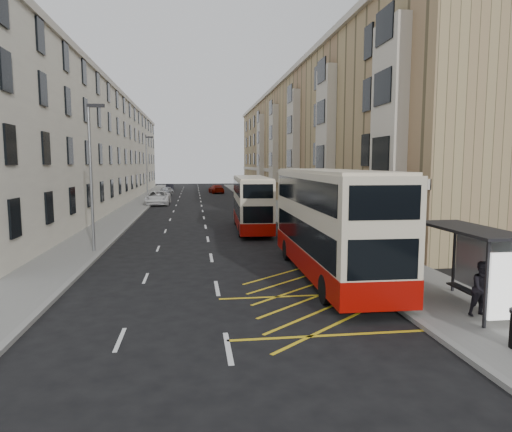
{
  "coord_description": "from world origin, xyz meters",
  "views": [
    {
      "loc": [
        -0.85,
        -13.84,
        4.97
      ],
      "look_at": [
        2.05,
        7.48,
        2.48
      ],
      "focal_mm": 32.0,
      "sensor_mm": 36.0,
      "label": 1
    }
  ],
  "objects": [
    {
      "name": "double_decker_front",
      "position": [
        5.0,
        5.14,
        2.39
      ],
      "size": [
        2.93,
        11.82,
        4.69
      ],
      "rotation": [
        0.0,
        0.0,
        -0.02
      ],
      "color": "beige",
      "rests_on": "ground"
    },
    {
      "name": "car_silver",
      "position": [
        -5.2,
        57.74,
        0.7
      ],
      "size": [
        2.52,
        4.39,
        1.41
      ],
      "primitive_type": "imported",
      "rotation": [
        0.0,
        0.0,
        -0.22
      ],
      "color": "#B5B8BD",
      "rests_on": "ground"
    },
    {
      "name": "white_van",
      "position": [
        -5.2,
        42.1,
        0.84
      ],
      "size": [
        2.86,
        6.06,
        1.67
      ],
      "primitive_type": "imported",
      "rotation": [
        0.0,
        0.0,
        -0.01
      ],
      "color": "silver",
      "rests_on": "ground"
    },
    {
      "name": "bus_shelter",
      "position": [
        8.34,
        -0.39,
        2.14
      ],
      "size": [
        1.65,
        4.25,
        2.7
      ],
      "color": "black",
      "rests_on": "pavement_right"
    },
    {
      "name": "double_decker_rear",
      "position": [
        3.39,
        19.66,
        2.03
      ],
      "size": [
        2.74,
        10.08,
        3.98
      ],
      "rotation": [
        0.0,
        0.0,
        -0.04
      ],
      "color": "beige",
      "rests_on": "ground"
    },
    {
      "name": "guard_railing",
      "position": [
        6.25,
        5.75,
        0.86
      ],
      "size": [
        0.06,
        6.56,
        1.01
      ],
      "color": "red",
      "rests_on": "pavement_right"
    },
    {
      "name": "kerb_right",
      "position": [
        6.0,
        30.0,
        0.07
      ],
      "size": [
        0.25,
        120.0,
        0.15
      ],
      "primitive_type": "cube",
      "color": "gray",
      "rests_on": "ground"
    },
    {
      "name": "road_markings",
      "position": [
        0.0,
        45.0,
        0.01
      ],
      "size": [
        10.0,
        110.0,
        0.01
      ],
      "primitive_type": null,
      "color": "silver",
      "rests_on": "ground"
    },
    {
      "name": "pedestrian_far",
      "position": [
        6.35,
        6.51,
        1.1
      ],
      "size": [
        1.18,
        0.66,
        1.9
      ],
      "primitive_type": "imported",
      "rotation": [
        0.0,
        0.0,
        2.96
      ],
      "color": "black",
      "rests_on": "pavement_right"
    },
    {
      "name": "terrace_left",
      "position": [
        -13.43,
        45.5,
        6.52
      ],
      "size": [
        9.18,
        79.0,
        13.25
      ],
      "color": "silver",
      "rests_on": "ground"
    },
    {
      "name": "street_lamp_near",
      "position": [
        -6.35,
        12.0,
        4.64
      ],
      "size": [
        0.93,
        0.18,
        8.0
      ],
      "color": "slate",
      "rests_on": "pavement_left"
    },
    {
      "name": "kerb_left",
      "position": [
        -6.0,
        30.0,
        0.07
      ],
      "size": [
        0.25,
        120.0,
        0.15
      ],
      "primitive_type": "cube",
      "color": "gray",
      "rests_on": "ground"
    },
    {
      "name": "pavement_right",
      "position": [
        8.0,
        30.0,
        0.07
      ],
      "size": [
        4.0,
        120.0,
        0.15
      ],
      "primitive_type": "cube",
      "color": "slate",
      "rests_on": "ground"
    },
    {
      "name": "pavement_left",
      "position": [
        -7.5,
        30.0,
        0.07
      ],
      "size": [
        3.0,
        120.0,
        0.15
      ],
      "primitive_type": "cube",
      "color": "slate",
      "rests_on": "ground"
    },
    {
      "name": "car_red",
      "position": [
        2.86,
        62.73,
        0.7
      ],
      "size": [
        2.71,
        5.1,
        1.41
      ],
      "primitive_type": "imported",
      "rotation": [
        0.0,
        0.0,
        3.3
      ],
      "color": "#8F0D01",
      "rests_on": "ground"
    },
    {
      "name": "street_lamp_far",
      "position": [
        -6.35,
        42.0,
        4.64
      ],
      "size": [
        0.93,
        0.18,
        8.0
      ],
      "color": "slate",
      "rests_on": "pavement_left"
    },
    {
      "name": "terrace_right",
      "position": [
        14.88,
        45.38,
        7.52
      ],
      "size": [
        10.75,
        79.0,
        15.25
      ],
      "color": "tan",
      "rests_on": "ground"
    },
    {
      "name": "car_dark",
      "position": [
        -5.2,
        70.24,
        0.64
      ],
      "size": [
        1.45,
        3.93,
        1.28
      ],
      "primitive_type": "imported",
      "rotation": [
        0.0,
        0.0,
        -0.02
      ],
      "color": "black",
      "rests_on": "ground"
    },
    {
      "name": "ground",
      "position": [
        0.0,
        0.0,
        0.0
      ],
      "size": [
        200.0,
        200.0,
        0.0
      ],
      "primitive_type": "plane",
      "color": "black",
      "rests_on": "ground"
    },
    {
      "name": "pedestrian_mid",
      "position": [
        8.15,
        -0.93,
        1.04
      ],
      "size": [
        0.91,
        0.73,
        1.77
      ],
      "primitive_type": "imported",
      "rotation": [
        0.0,
        0.0,
        0.07
      ],
      "color": "black",
      "rests_on": "pavement_right"
    }
  ]
}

